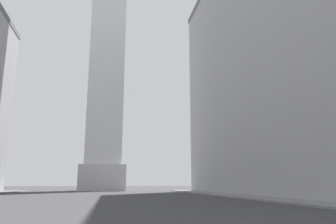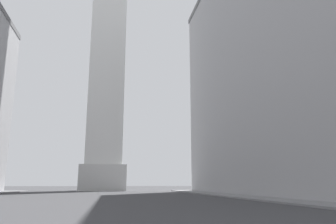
% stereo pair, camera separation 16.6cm
% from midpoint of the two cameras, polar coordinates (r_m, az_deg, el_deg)
% --- Properties ---
extents(sidewalk_right, '(5.00, 81.44, 0.15)m').
position_cam_midpoint_polar(sidewalk_right, '(30.90, 19.54, -14.22)').
color(sidewalk_right, slate).
rests_on(sidewalk_right, ground_plane).
extents(obelisk, '(9.27, 9.27, 68.01)m').
position_cam_midpoint_polar(obelisk, '(77.08, -10.44, 11.80)').
color(obelisk, silver).
rests_on(obelisk, ground_plane).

